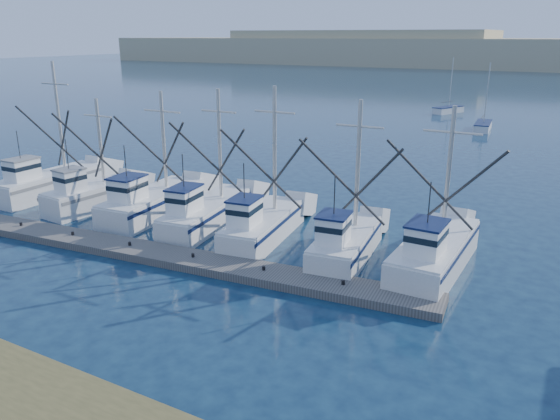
% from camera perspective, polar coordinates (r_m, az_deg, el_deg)
% --- Properties ---
extents(ground, '(500.00, 500.00, 0.00)m').
position_cam_1_polar(ground, '(21.76, -9.28, -13.53)').
color(ground, '#0D1F39').
rests_on(ground, ground).
extents(floating_dock, '(31.17, 4.83, 0.41)m').
position_cam_1_polar(floating_dock, '(30.05, -13.90, -4.27)').
color(floating_dock, '#67625D').
rests_on(floating_dock, ground).
extents(dune_ridge, '(360.00, 60.00, 10.00)m').
position_cam_1_polar(dune_ridge, '(224.81, 26.70, 14.42)').
color(dune_ridge, tan).
rests_on(dune_ridge, ground).
extents(trawler_fleet, '(30.61, 8.78, 9.49)m').
position_cam_1_polar(trawler_fleet, '(33.39, -8.10, -0.28)').
color(trawler_fleet, white).
rests_on(trawler_fleet, ground).
extents(sailboat_near, '(2.18, 6.09, 8.10)m').
position_cam_1_polar(sailboat_near, '(72.65, 20.44, 8.21)').
color(sailboat_near, white).
rests_on(sailboat_near, ground).
extents(sailboat_far, '(3.76, 5.77, 8.10)m').
position_cam_1_polar(sailboat_far, '(87.23, 17.17, 9.97)').
color(sailboat_far, white).
rests_on(sailboat_far, ground).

